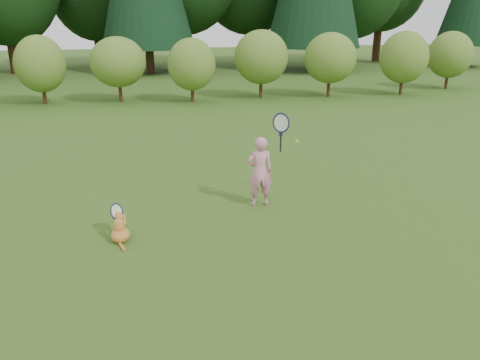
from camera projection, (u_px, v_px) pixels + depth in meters
name	position (u px, v px, depth m)	size (l,w,h in m)	color
ground	(241.00, 240.00, 7.21)	(100.00, 100.00, 0.00)	#325618
shrub_row	(158.00, 67.00, 18.64)	(28.00, 3.00, 2.80)	#517C26
child	(260.00, 170.00, 8.36)	(0.70, 0.44, 1.92)	pink
cat	(119.00, 226.00, 7.12)	(0.40, 0.72, 0.65)	#C86E26
tennis_ball	(297.00, 142.00, 8.74)	(0.07, 0.07, 0.07)	#A5CB17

